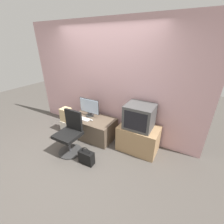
# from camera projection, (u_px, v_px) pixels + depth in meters

# --- Properties ---
(ground_plane) EXTENTS (12.00, 12.00, 0.00)m
(ground_plane) POSITION_uv_depth(u_px,v_px,m) (73.00, 161.00, 2.99)
(ground_plane) COLOR #4C4742
(wall_back) EXTENTS (4.40, 0.05, 2.60)m
(wall_back) POSITION_uv_depth(u_px,v_px,m) (107.00, 82.00, 3.47)
(wall_back) COLOR #CC9EA3
(wall_back) RESTS_ON ground_plane
(desk) EXTENTS (1.08, 0.63, 0.49)m
(desk) POSITION_uv_depth(u_px,v_px,m) (92.00, 127.00, 3.66)
(desk) COLOR brown
(desk) RESTS_ON ground_plane
(side_stand) EXTENTS (0.82, 0.54, 0.55)m
(side_stand) POSITION_uv_depth(u_px,v_px,m) (138.00, 138.00, 3.20)
(side_stand) COLOR #A37F56
(side_stand) RESTS_ON ground_plane
(main_monitor) EXTENTS (0.54, 0.20, 0.44)m
(main_monitor) POSITION_uv_depth(u_px,v_px,m) (89.00, 107.00, 3.60)
(main_monitor) COLOR #2D2D2D
(main_monitor) RESTS_ON desk
(keyboard) EXTENTS (0.32, 0.14, 0.01)m
(keyboard) POSITION_uv_depth(u_px,v_px,m) (83.00, 119.00, 3.53)
(keyboard) COLOR silver
(keyboard) RESTS_ON desk
(mouse) EXTENTS (0.07, 0.04, 0.04)m
(mouse) POSITION_uv_depth(u_px,v_px,m) (92.00, 120.00, 3.45)
(mouse) COLOR silver
(mouse) RESTS_ON desk
(crt_tv) EXTENTS (0.56, 0.50, 0.49)m
(crt_tv) POSITION_uv_depth(u_px,v_px,m) (140.00, 116.00, 2.99)
(crt_tv) COLOR #474747
(crt_tv) RESTS_ON side_stand
(office_chair) EXTENTS (0.49, 0.49, 0.90)m
(office_chair) POSITION_uv_depth(u_px,v_px,m) (70.00, 135.00, 3.09)
(office_chair) COLOR #333333
(office_chair) RESTS_ON ground_plane
(cardboard_box_lower) EXTENTS (0.24, 0.28, 0.31)m
(cardboard_box_lower) POSITION_uv_depth(u_px,v_px,m) (68.00, 125.00, 3.92)
(cardboard_box_lower) COLOR beige
(cardboard_box_lower) RESTS_ON ground_plane
(cardboard_box_upper) EXTENTS (0.22, 0.22, 0.33)m
(cardboard_box_upper) POSITION_uv_depth(u_px,v_px,m) (66.00, 114.00, 3.78)
(cardboard_box_upper) COLOR #D1B27F
(cardboard_box_upper) RESTS_ON cardboard_box_lower
(handbag) EXTENTS (0.30, 0.14, 0.37)m
(handbag) POSITION_uv_depth(u_px,v_px,m) (86.00, 157.00, 2.87)
(handbag) COLOR black
(handbag) RESTS_ON ground_plane
(book) EXTENTS (0.23, 0.11, 0.02)m
(book) POSITION_uv_depth(u_px,v_px,m) (63.00, 135.00, 3.79)
(book) COLOR navy
(book) RESTS_ON ground_plane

